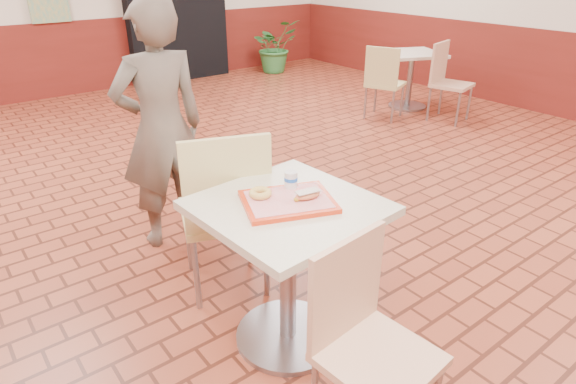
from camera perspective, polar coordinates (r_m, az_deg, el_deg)
room_shell at (r=3.30m, az=6.06°, el=20.68°), size 8.01×10.01×3.01m
wainscot_band at (r=3.54m, az=5.30°, el=4.36°), size 8.00×10.00×1.00m
corridor_doorway at (r=8.08m, az=-13.09°, el=20.57°), size 1.60×0.22×2.20m
main_table at (r=2.32m, az=-0.00°, el=-7.10°), size 0.75×0.75×0.80m
chair_main_front at (r=1.98m, az=9.14°, el=-16.31°), size 0.44×0.44×0.87m
chair_main_back at (r=2.68m, az=-7.46°, el=-1.74°), size 0.60×0.60×1.01m
customer at (r=3.22m, az=-14.77°, el=7.23°), size 0.62×0.44×1.62m
serving_tray at (r=2.18m, az=-0.00°, el=-1.12°), size 0.40×0.31×0.03m
ring_donut at (r=2.20m, az=-3.30°, el=-0.12°), size 0.12×0.12×0.03m
long_john_donut at (r=2.17m, az=2.27°, el=-0.37°), size 0.14×0.08×0.04m
paper_cup at (r=2.27m, az=0.35°, el=1.51°), size 0.06×0.06×0.08m
second_table at (r=6.57m, az=14.35°, el=13.77°), size 0.68×0.68×0.71m
chair_second_left at (r=5.98m, az=11.28°, el=12.97°), size 0.53×0.53×0.87m
chair_second_front at (r=6.17m, az=18.27°, el=12.75°), size 0.51×0.51×0.91m
potted_plant at (r=8.52m, az=-1.61°, el=16.89°), size 0.81×0.72×0.86m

